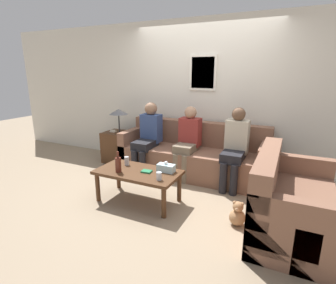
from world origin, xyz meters
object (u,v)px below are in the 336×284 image
object	(u,v)px
couch_main	(193,156)
person_left	(148,134)
coffee_table	(138,175)
couch_side	(290,205)
wine_bottle	(118,164)
person_right	(235,145)
teddy_bear	(237,215)
drinking_glass	(159,176)
person_middle	(188,139)

from	to	relation	value
couch_main	person_left	xyz separation A→B (m)	(-0.76, -0.20, 0.35)
coffee_table	person_left	size ratio (longest dim) A/B	0.93
couch_main	couch_side	distance (m)	1.92
wine_bottle	person_right	distance (m)	1.75
couch_main	person_right	distance (m)	0.84
coffee_table	person_left	distance (m)	1.18
person_left	teddy_bear	distance (m)	2.14
couch_main	person_left	distance (m)	0.86
coffee_table	person_right	world-z (taller)	person_right
coffee_table	wine_bottle	xyz separation A→B (m)	(-0.21, -0.14, 0.17)
drinking_glass	person_left	distance (m)	1.47
person_right	person_left	bearing A→B (deg)	-179.72
coffee_table	person_right	distance (m)	1.52
teddy_bear	couch_main	bearing A→B (deg)	129.01
couch_main	couch_side	bearing A→B (deg)	-36.12
couch_main	drinking_glass	bearing A→B (deg)	-86.88
coffee_table	couch_main	bearing A→B (deg)	75.83
person_middle	person_right	xyz separation A→B (m)	(0.79, -0.06, 0.01)
person_left	person_middle	world-z (taller)	person_left
drinking_glass	teddy_bear	xyz separation A→B (m)	(0.94, 0.13, -0.36)
wine_bottle	drinking_glass	distance (m)	0.61
couch_main	person_middle	world-z (taller)	person_middle
coffee_table	wine_bottle	world-z (taller)	wine_bottle
person_middle	person_right	world-z (taller)	person_right
couch_main	wine_bottle	xyz separation A→B (m)	(-0.53, -1.39, 0.23)
couch_main	person_middle	size ratio (longest dim) A/B	2.11
drinking_glass	teddy_bear	world-z (taller)	drinking_glass
couch_side	person_left	size ratio (longest dim) A/B	1.19
couch_main	coffee_table	xyz separation A→B (m)	(-0.32, -1.25, 0.06)
wine_bottle	person_left	size ratio (longest dim) A/B	0.23
drinking_glass	teddy_bear	distance (m)	1.02
teddy_bear	person_right	bearing A→B (deg)	104.84
teddy_bear	couch_side	bearing A→B (deg)	13.97
couch_main	person_right	size ratio (longest dim) A/B	2.04
person_right	teddy_bear	size ratio (longest dim) A/B	4.11
couch_side	coffee_table	xyz separation A→B (m)	(-1.86, -0.12, 0.06)
person_left	teddy_bear	bearing A→B (deg)	-30.74
wine_bottle	drinking_glass	size ratio (longest dim) A/B	2.83
wine_bottle	person_middle	world-z (taller)	person_middle
couch_main	coffee_table	bearing A→B (deg)	-104.17
coffee_table	person_middle	world-z (taller)	person_middle
couch_main	person_right	bearing A→B (deg)	-14.75
person_left	person_middle	size ratio (longest dim) A/B	1.03
person_middle	coffee_table	bearing A→B (deg)	-103.44
drinking_glass	person_left	bearing A→B (deg)	125.02
couch_side	coffee_table	bearing A→B (deg)	93.80
couch_side	drinking_glass	size ratio (longest dim) A/B	14.50
person_left	wine_bottle	bearing A→B (deg)	-79.04
wine_bottle	person_left	distance (m)	1.22
person_middle	drinking_glass	bearing A→B (deg)	-84.37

